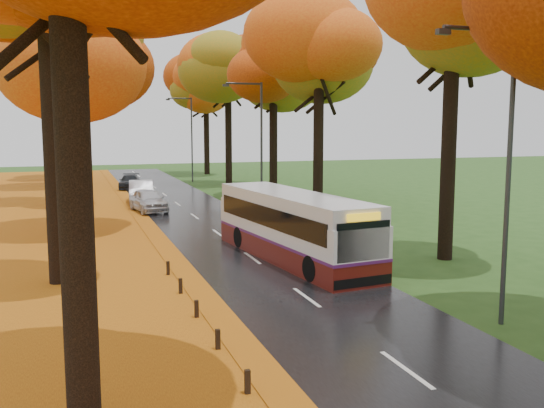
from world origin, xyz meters
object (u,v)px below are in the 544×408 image
streetlamp_far (189,133)px  car_silver (141,192)px  streetlamp_near (502,154)px  streetlamp_mid (257,137)px  bus (293,225)px  car_white (148,200)px  car_dark (130,182)px

streetlamp_far → car_silver: 16.17m
car_silver → streetlamp_near: bearing=-72.4°
streetlamp_mid → car_silver: streetlamp_mid is taller
streetlamp_mid → streetlamp_far: bearing=90.0°
streetlamp_far → car_silver: (-6.22, -14.41, -3.90)m
streetlamp_near → car_silver: streetlamp_near is taller
bus → streetlamp_mid: bearing=72.3°
streetlamp_near → bus: size_ratio=0.76×
streetlamp_near → car_silver: size_ratio=1.71×
car_white → car_dark: (0.21, 14.35, -0.12)m
streetlamp_mid → car_white: (-6.30, 2.90, -3.96)m
streetlamp_near → car_dark: bearing=98.8°
streetlamp_near → streetlamp_mid: size_ratio=1.00×
bus → car_dark: bus is taller
car_silver → car_dark: 9.65m
bus → car_silver: (-3.78, 20.28, -0.64)m
streetlamp_mid → car_silver: 10.56m
streetlamp_far → bus: (-2.43, -34.69, -3.26)m
streetlamp_mid → car_dark: bearing=109.5°
streetlamp_near → bus: (-2.43, 9.31, -3.26)m
streetlamp_mid → bus: streetlamp_mid is taller
car_dark → streetlamp_far: bearing=47.1°
car_silver → car_white: bearing=-85.2°
bus → car_white: (-3.86, 15.58, -0.70)m
streetlamp_far → car_silver: streetlamp_far is taller
streetlamp_mid → car_silver: size_ratio=1.71×
streetlamp_mid → streetlamp_far: same height
streetlamp_near → streetlamp_far: same height
car_dark → car_silver: bearing=-81.6°
streetlamp_mid → streetlamp_far: size_ratio=1.00×
streetlamp_near → streetlamp_far: bearing=90.0°
car_white → bus: bearing=-84.8°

